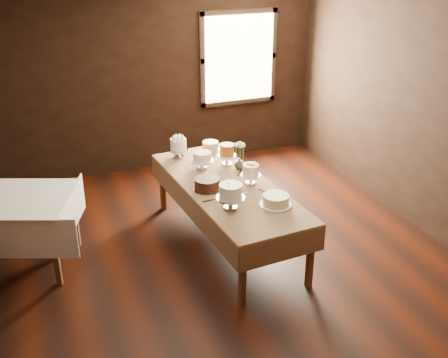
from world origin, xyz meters
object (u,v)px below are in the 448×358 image
Objects in this scene: cake_flowers at (251,175)px; cake_server_d at (241,170)px; cake_server_a at (246,193)px; cake_server_c at (210,174)px; cake_server_b at (271,193)px; cake_caramel at (227,156)px; cake_meringue at (179,149)px; cake_chocolate at (207,184)px; cake_lattice at (202,161)px; cake_speckled at (210,146)px; cake_server_e at (217,199)px; display_table at (227,189)px; cake_cream at (276,201)px; side_table at (25,206)px; cake_swirl at (231,197)px; flower_vase at (240,164)px.

cake_flowers is 1.07× the size of cake_server_d.
cake_server_c is at bearing 99.09° from cake_server_a.
cake_server_b is (0.10, -0.33, -0.10)m from cake_flowers.
cake_caramel is 0.96m from cake_server_b.
cake_chocolate is at bearing -88.72° from cake_meringue.
cake_flowers is 0.39m from cake_server_d.
cake_lattice is 1.06m from cake_server_b.
cake_speckled is 1.18× the size of cake_server_d.
cake_speckled is 1.18× the size of cake_server_e.
cake_caramel is at bearing 73.84° from cake_server_a.
cake_meringue is 1.53m from cake_server_b.
cake_server_d is (0.09, -0.23, -0.11)m from cake_caramel.
display_table is 9.92× the size of cake_flowers.
cake_cream is 1.06m from cake_server_c.
cake_server_b is (2.55, -0.74, 0.04)m from side_table.
display_table is at bearing 5.83° from cake_chocolate.
side_table is 2.20m from cake_swirl.
cake_chocolate is 0.69m from flower_vase.
cake_cream is at bearing -86.03° from cake_caramel.
display_table is at bearing -161.33° from cake_server_b.
cake_server_d is at bearing 61.01° from cake_swirl.
side_table is (-2.18, 0.36, 0.02)m from display_table.
display_table is 0.44m from cake_server_d.
cake_chocolate is 2.66× the size of flower_vase.
display_table is 0.53m from cake_server_b.
cake_caramel is 0.81× the size of cake_cream.
cake_meringue reaches higher than cake_chocolate.
cake_lattice reaches higher than cake_server_c.
cake_meringue is 1.53m from cake_swirl.
cake_flowers is at bearing 92.97° from cake_cream.
cake_server_a and cake_server_e have the same top height.
cake_server_e is at bearing -107.05° from cake_speckled.
cake_meringue reaches higher than cake_server_e.
cake_server_d and cake_server_e have the same top height.
cake_caramel reaches higher than cake_server_d.
cake_speckled is 0.82× the size of cake_chocolate.
cake_cream is at bearing -87.03° from cake_flowers.
display_table is 0.62m from cake_caramel.
cake_server_c is (-0.30, -0.22, -0.11)m from cake_caramel.
cake_meringue is at bearing -5.32° from cake_server_c.
cake_caramel is 0.75m from cake_chocolate.
cake_server_c is at bearing -172.56° from cake_server_b.
cake_server_a is 0.27m from cake_server_b.
display_table is 2.02× the size of side_table.
side_table is 2.48m from cake_flowers.
cake_swirl is at bearing -79.76° from cake_server_e.
cake_speckled is at bearing 68.47° from cake_chocolate.
cake_chocolate is 0.45m from cake_server_a.
cake_meringue is 1.02m from cake_chocolate.
cake_server_a is at bearing -15.33° from side_table.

